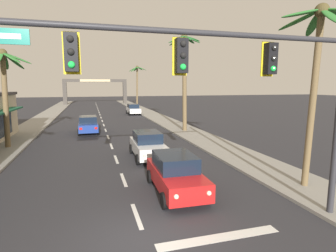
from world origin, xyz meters
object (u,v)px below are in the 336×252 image
Objects in this scene: traffic_signal_mast at (240,74)px; palm_left_second at (4,78)px; sedan_lead_at_stop_bar at (176,173)px; palm_right_farthest at (137,78)px; town_gateway_arch at (96,88)px; sedan_third_in_queue at (148,145)px; palm_right_second at (185,68)px; palm_right_nearest at (318,54)px; sedan_oncoming_far at (88,124)px; sedan_parked_nearest_kerb at (133,109)px.

palm_left_second is at bearing 124.18° from traffic_signal_mast.
sedan_lead_at_stop_bar is 0.51× the size of palm_right_farthest.
palm_left_second reaches higher than town_gateway_arch.
palm_right_second is (5.57, 8.74, 5.50)m from sedan_third_in_queue.
traffic_signal_mast is 2.56× the size of sedan_third_in_queue.
sedan_third_in_queue is 10.60m from palm_right_nearest.
palm_right_nearest is (9.66, -17.76, 5.10)m from sedan_oncoming_far.
town_gateway_arch is at bearing 125.17° from palm_right_farthest.
sedan_lead_at_stop_bar is 7.92m from palm_right_nearest.
palm_right_nearest is at bearing -85.37° from sedan_parked_nearest_kerb.
palm_right_farthest reaches higher than palm_left_second.
sedan_lead_at_stop_bar is 0.47× the size of palm_right_second.
town_gateway_arch is (-5.22, 25.72, 3.21)m from sedan_parked_nearest_kerb.
sedan_parked_nearest_kerb is (3.20, 26.59, 0.00)m from sedan_third_in_queue.
traffic_signal_mast is at bearing -93.80° from sedan_parked_nearest_kerb.
town_gateway_arch is (-2.81, 61.88, -0.90)m from traffic_signal_mast.
sedan_parked_nearest_kerb is 34.24m from palm_right_nearest.
traffic_signal_mast is 5.53m from sedan_lead_at_stop_bar.
sedan_oncoming_far is (-3.72, 10.60, 0.00)m from sedan_third_in_queue.
sedan_parked_nearest_kerb is (2.40, 36.16, -4.11)m from traffic_signal_mast.
sedan_oncoming_far is at bearing 109.36° from sedan_third_in_queue.
palm_right_farthest is at bearing 71.46° from sedan_oncoming_far.
sedan_parked_nearest_kerb is at bearing -102.58° from palm_right_farthest.
sedan_oncoming_far is (-3.71, 16.56, 0.00)m from sedan_lead_at_stop_bar.
sedan_lead_at_stop_bar and sedan_oncoming_far have the same top height.
town_gateway_arch is at bearing 91.97° from sedan_lead_at_stop_bar.
palm_right_second is at bearing 75.40° from traffic_signal_mast.
palm_left_second is 0.90× the size of palm_right_nearest.
traffic_signal_mast is 2.56× the size of sedan_lead_at_stop_bar.
traffic_signal_mast is at bearing -77.40° from sedan_lead_at_stop_bar.
palm_right_farthest reaches higher than sedan_oncoming_far.
palm_right_nearest is at bearing -90.45° from palm_right_farthest.
traffic_signal_mast is 61.95m from town_gateway_arch.
palm_right_nearest reaches higher than traffic_signal_mast.
palm_right_nearest is 0.92× the size of palm_right_farthest.
palm_right_second reaches higher than sedan_third_in_queue.
palm_right_farthest reaches higher than sedan_parked_nearest_kerb.
town_gateway_arch reaches higher than sedan_parked_nearest_kerb.
palm_right_farthest is (15.61, 35.20, 1.12)m from palm_left_second.
palm_right_nearest is at bearing 25.13° from traffic_signal_mast.
traffic_signal_mast is at bearing -154.87° from palm_right_nearest.
sedan_lead_at_stop_bar is at bearing -77.36° from sedan_oncoming_far.
sedan_lead_at_stop_bar is 0.30× the size of town_gateway_arch.
palm_right_farthest is (0.74, 31.76, -0.09)m from palm_right_second.
town_gateway_arch is (-7.95, 59.47, -1.89)m from palm_right_nearest.
sedan_parked_nearest_kerb is at bearing -78.54° from town_gateway_arch.
palm_left_second is 0.82× the size of palm_right_farthest.
sedan_parked_nearest_kerb is 18.82m from palm_right_second.
traffic_signal_mast is 2.57× the size of sedan_parked_nearest_kerb.
traffic_signal_mast reaches higher than sedan_oncoming_far.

